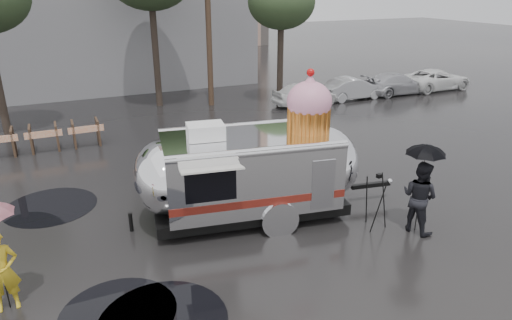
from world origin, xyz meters
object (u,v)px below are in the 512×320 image
airstream_trailer (253,168)px  person_right (419,197)px  tripod (377,196)px  person_left (2,271)px

airstream_trailer → person_right: (3.51, -2.44, -0.47)m
airstream_trailer → person_right: airstream_trailer is taller
airstream_trailer → tripod: (2.64, -1.88, -0.52)m
person_right → tripod: 1.04m
tripod → person_right: bearing=-37.8°
airstream_trailer → person_left: bearing=-156.3°
person_left → tripod: person_left is taller
person_right → person_left: bearing=67.6°
tripod → airstream_trailer: bearing=139.5°
person_left → person_right: 9.46m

